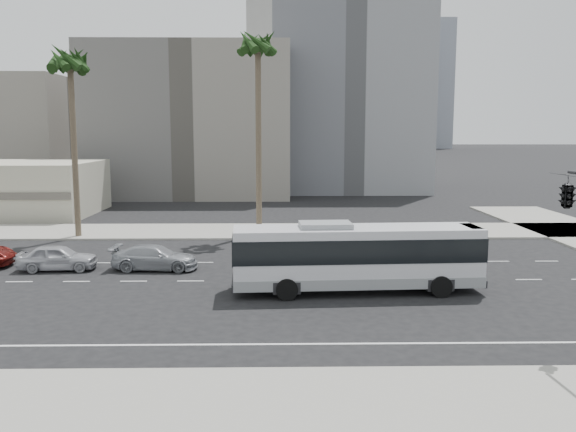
{
  "coord_description": "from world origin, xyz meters",
  "views": [
    {
      "loc": [
        -1.38,
        -30.59,
        7.81
      ],
      "look_at": [
        -0.78,
        4.0,
        2.9
      ],
      "focal_mm": 37.01,
      "sensor_mm": 36.0,
      "label": 1
    }
  ],
  "objects_px": {
    "car_b": "(58,257)",
    "palm_near": "(258,50)",
    "traffic_signal": "(573,201)",
    "car_a": "(155,257)",
    "palm_mid": "(70,66)",
    "city_bus": "(357,255)"
  },
  "relations": [
    {
      "from": "car_b",
      "to": "palm_mid",
      "type": "distance_m",
      "value": 15.95
    },
    {
      "from": "city_bus",
      "to": "car_a",
      "type": "height_order",
      "value": "city_bus"
    },
    {
      "from": "car_b",
      "to": "palm_mid",
      "type": "height_order",
      "value": "palm_mid"
    },
    {
      "from": "traffic_signal",
      "to": "palm_mid",
      "type": "xyz_separation_m",
      "value": [
        -25.14,
        23.54,
        7.04
      ]
    },
    {
      "from": "car_a",
      "to": "palm_mid",
      "type": "xyz_separation_m",
      "value": [
        -7.84,
        10.49,
        11.77
      ]
    },
    {
      "from": "car_a",
      "to": "palm_mid",
      "type": "height_order",
      "value": "palm_mid"
    },
    {
      "from": "city_bus",
      "to": "palm_mid",
      "type": "distance_m",
      "value": 26.48
    },
    {
      "from": "car_b",
      "to": "palm_near",
      "type": "relative_size",
      "value": 0.28
    },
    {
      "from": "car_a",
      "to": "traffic_signal",
      "type": "xyz_separation_m",
      "value": [
        17.3,
        -13.04,
        4.73
      ]
    },
    {
      "from": "car_b",
      "to": "palm_near",
      "type": "bearing_deg",
      "value": -46.69
    },
    {
      "from": "city_bus",
      "to": "car_a",
      "type": "xyz_separation_m",
      "value": [
        -10.9,
        4.89,
        -1.12
      ]
    },
    {
      "from": "car_a",
      "to": "car_b",
      "type": "xyz_separation_m",
      "value": [
        -5.5,
        -0.05,
        0.03
      ]
    },
    {
      "from": "city_bus",
      "to": "palm_near",
      "type": "distance_m",
      "value": 21.39
    },
    {
      "from": "traffic_signal",
      "to": "palm_near",
      "type": "relative_size",
      "value": 0.43
    },
    {
      "from": "car_a",
      "to": "traffic_signal",
      "type": "bearing_deg",
      "value": -124.33
    },
    {
      "from": "traffic_signal",
      "to": "palm_near",
      "type": "height_order",
      "value": "palm_near"
    },
    {
      "from": "city_bus",
      "to": "car_b",
      "type": "distance_m",
      "value": 17.13
    },
    {
      "from": "car_b",
      "to": "traffic_signal",
      "type": "bearing_deg",
      "value": -123.67
    },
    {
      "from": "car_b",
      "to": "palm_mid",
      "type": "xyz_separation_m",
      "value": [
        -2.34,
        10.54,
        11.74
      ]
    },
    {
      "from": "traffic_signal",
      "to": "palm_near",
      "type": "bearing_deg",
      "value": 111.95
    },
    {
      "from": "car_b",
      "to": "traffic_signal",
      "type": "height_order",
      "value": "traffic_signal"
    },
    {
      "from": "car_a",
      "to": "traffic_signal",
      "type": "relative_size",
      "value": 0.75
    }
  ]
}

